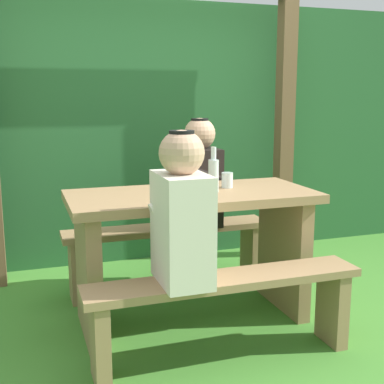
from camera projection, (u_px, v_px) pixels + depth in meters
The scene contains 11 objects.
ground_plane at pixel (192, 319), 3.07m from camera, with size 12.00×12.00×0.00m, color #43862F.
hedge_backdrop at pixel (131, 130), 4.40m from camera, with size 6.40×0.83×2.03m, color #285D2F.
pergola_post_right at pixel (284, 132), 4.13m from camera, with size 0.12×0.12×2.04m, color brown.
picnic_table at pixel (192, 235), 2.97m from camera, with size 1.40×0.64×0.77m.
bench_near at pixel (225, 301), 2.53m from camera, with size 1.40×0.24×0.45m.
bench_far at pixel (168, 244), 3.49m from camera, with size 1.40×0.24×0.45m.
person_white_shirt at pixel (182, 214), 2.38m from camera, with size 0.25×0.35×0.72m.
person_black_coat at pixel (200, 176), 3.47m from camera, with size 0.25×0.35×0.72m.
drinking_glass at pixel (227, 180), 3.06m from camera, with size 0.07×0.07×0.09m, color silver.
bottle_left at pixel (213, 174), 2.91m from camera, with size 0.06×0.06×0.26m.
cell_phone at pixel (209, 188), 3.02m from camera, with size 0.07×0.14×0.01m, color silver.
Camera 1 is at (-0.92, -2.72, 1.33)m, focal length 48.14 mm.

